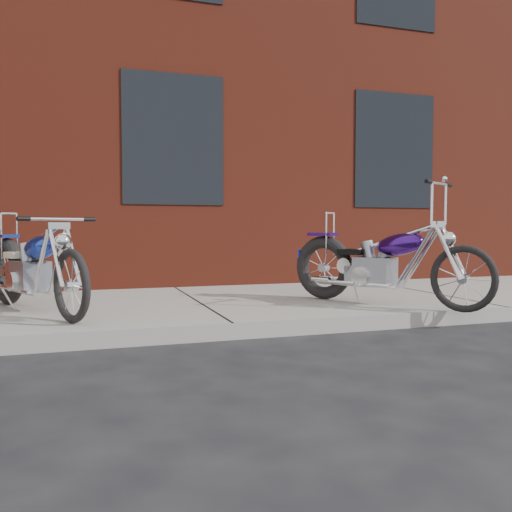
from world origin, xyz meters
name	(u,v)px	position (x,y,z in m)	size (l,w,h in m)	color
ground	(233,340)	(0.00, 0.00, 0.00)	(120.00, 120.00, 0.00)	black
sidewalk	(197,308)	(0.00, 1.50, 0.07)	(22.00, 3.00, 0.15)	#9F978F
building_brick	(136,93)	(0.00, 8.00, 4.00)	(22.00, 10.00, 8.00)	maroon
chopper_purple	(382,266)	(1.84, 0.60, 0.57)	(1.33, 2.01, 1.30)	black
chopper_blue	(34,271)	(-1.70, 1.22, 0.56)	(1.06, 2.10, 0.98)	black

